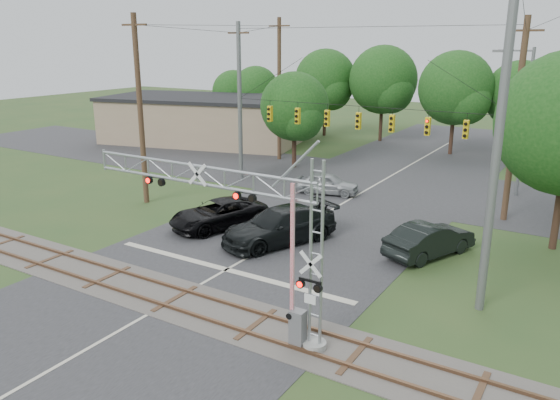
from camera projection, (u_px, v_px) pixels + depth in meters
The scene contains 14 objects.
ground at pixel (139, 320), 20.66m from camera, with size 160.00×160.00×0.00m, color #2C4721.
road_main at pixel (278, 241), 28.83m from camera, with size 14.00×90.00×0.02m, color #29282B.
road_cross at pixel (378, 184), 40.28m from camera, with size 90.00×12.00×0.02m, color #29282B.
railroad_track at pixel (175, 299), 22.29m from camera, with size 90.00×3.20×0.17m.
crossing_gantry at pixel (240, 221), 19.02m from camera, with size 10.23×0.85×6.65m.
traffic_signal_span at pixel (371, 114), 34.99m from camera, with size 19.34×0.36×11.50m.
pickup_black at pixel (218, 214), 30.74m from camera, with size 2.60×5.64×1.57m, color black.
car_dark at pixel (279, 226), 28.36m from camera, with size 2.58×6.35×1.84m, color black.
sedan_silver at pixel (327, 183), 37.50m from camera, with size 1.73×4.31×1.47m, color #93979A.
suv_dark at pixel (430, 239), 26.67m from camera, with size 1.75×5.01×1.65m, color black.
commercial_building at pixel (204, 119), 56.52m from camera, with size 21.81×14.65×4.67m.
streetlight at pixel (523, 115), 35.85m from camera, with size 2.61×0.27×9.79m.
utility_poles at pixel (412, 101), 35.86m from camera, with size 24.46×27.89×13.42m.
treeline at pixel (465, 93), 46.53m from camera, with size 51.53×31.61×9.88m.
Camera 1 is at (14.27, -13.00, 10.18)m, focal length 35.00 mm.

